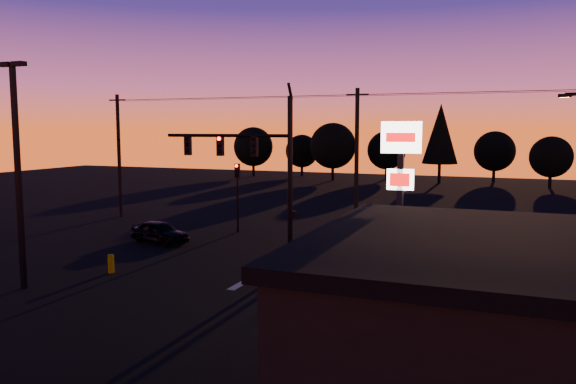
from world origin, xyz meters
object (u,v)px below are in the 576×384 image
object	(u,v)px
car_right	(365,244)
bollard	(111,264)
traffic_signal_mast	(258,163)
car_left	(160,232)
parking_lot_light	(17,160)
suv_parked	(445,335)
pylon_sign	(400,171)
secondary_signal	(237,187)

from	to	relation	value
car_right	bollard	bearing A→B (deg)	-60.57
traffic_signal_mast	car_left	size ratio (longest dim) A/B	2.30
parking_lot_light	suv_parked	size ratio (longest dim) A/B	2.00
bollard	car_right	bearing A→B (deg)	37.31
bollard	car_left	world-z (taller)	car_left
pylon_sign	suv_parked	world-z (taller)	pylon_sign
parking_lot_light	car_left	world-z (taller)	parking_lot_light
secondary_signal	car_right	world-z (taller)	secondary_signal
traffic_signal_mast	car_right	xyz separation A→B (m)	(4.20, 3.95, -4.29)
traffic_signal_mast	bollard	bearing A→B (deg)	-147.71
parking_lot_light	pylon_sign	distance (m)	15.19
pylon_sign	bollard	xyz separation A→B (m)	(-12.83, -1.13, -4.50)
traffic_signal_mast	car_left	bearing A→B (deg)	159.18
car_left	car_right	bearing A→B (deg)	-71.62
bollard	pylon_sign	bearing A→B (deg)	5.02
bollard	suv_parked	world-z (taller)	suv_parked
suv_parked	secondary_signal	bearing A→B (deg)	128.67
pylon_sign	bollard	world-z (taller)	pylon_sign
pylon_sign	suv_parked	size ratio (longest dim) A/B	1.49
parking_lot_light	car_left	xyz separation A→B (m)	(-0.18, 9.88, -4.63)
car_left	secondary_signal	bearing A→B (deg)	-16.98
traffic_signal_mast	suv_parked	bearing A→B (deg)	-39.55
secondary_signal	car_right	xyz separation A→B (m)	(9.10, -3.54, -2.21)
suv_parked	bollard	bearing A→B (deg)	160.14
car_right	car_left	bearing A→B (deg)	-92.72
pylon_sign	car_right	world-z (taller)	pylon_sign
traffic_signal_mast	secondary_signal	world-z (taller)	traffic_signal_mast
pylon_sign	bollard	size ratio (longest dim) A/B	8.20
traffic_signal_mast	car_right	bearing A→B (deg)	43.21
traffic_signal_mast	pylon_sign	distance (m)	7.52
traffic_signal_mast	pylon_sign	world-z (taller)	traffic_signal_mast
bollard	suv_parked	distance (m)	15.73
pylon_sign	suv_parked	xyz separation A→B (m)	(2.34, -5.30, -4.28)
pylon_sign	car_left	bearing A→B (deg)	159.88
secondary_signal	pylon_sign	bearing A→B (deg)	-39.77
car_left	suv_parked	size ratio (longest dim) A/B	0.82
traffic_signal_mast	pylon_sign	bearing A→B (deg)	-19.36
pylon_sign	car_right	size ratio (longest dim) A/B	1.52
secondary_signal	parking_lot_light	size ratio (longest dim) A/B	0.48
parking_lot_light	bollard	size ratio (longest dim) A/B	11.02
car_left	suv_parked	distance (m)	20.09
secondary_signal	pylon_sign	distance (m)	15.75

